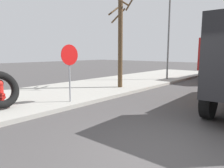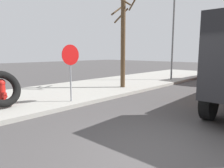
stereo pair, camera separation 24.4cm
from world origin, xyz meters
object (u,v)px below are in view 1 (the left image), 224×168
object	(u,v)px
fire_hydrant	(0,92)
bare_tree	(120,32)
street_light_pole	(168,40)
loose_tire	(0,90)
stop_sign	(70,62)

from	to	relation	value
fire_hydrant	bare_tree	distance (m)	6.45
fire_hydrant	bare_tree	size ratio (longest dim) A/B	0.16
fire_hydrant	street_light_pole	size ratio (longest dim) A/B	0.17
loose_tire	street_light_pole	xyz separation A→B (m)	(10.89, -0.59, 2.09)
loose_tire	bare_tree	world-z (taller)	bare_tree
loose_tire	bare_tree	bearing A→B (deg)	-2.27
fire_hydrant	stop_sign	size ratio (longest dim) A/B	0.44
fire_hydrant	bare_tree	world-z (taller)	bare_tree
bare_tree	street_light_pole	world-z (taller)	bare_tree
fire_hydrant	street_light_pole	distance (m)	11.07
loose_tire	stop_sign	distance (m)	2.49
street_light_pole	stop_sign	bearing A→B (deg)	-177.64
bare_tree	street_light_pole	distance (m)	4.86
stop_sign	bare_tree	size ratio (longest dim) A/B	0.36
loose_tire	street_light_pole	distance (m)	11.10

